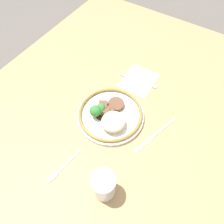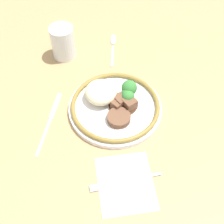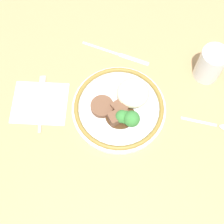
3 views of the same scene
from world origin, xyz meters
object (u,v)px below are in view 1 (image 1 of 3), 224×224
object	(u,v)px
knife	(154,135)
fork	(142,82)
juice_glass	(104,186)
spoon	(58,172)
plate	(110,115)

from	to	relation	value
knife	fork	bearing A→B (deg)	-124.44
juice_glass	spoon	size ratio (longest dim) A/B	0.67
plate	juice_glass	xyz separation A→B (m)	(0.23, 0.13, 0.03)
plate	spoon	bearing A→B (deg)	-6.31
knife	spoon	size ratio (longest dim) A/B	1.30
juice_glass	spoon	bearing A→B (deg)	-77.53
plate	spoon	distance (m)	0.27
juice_glass	fork	world-z (taller)	juice_glass
juice_glass	knife	size ratio (longest dim) A/B	0.52
plate	knife	xyz separation A→B (m)	(-0.02, 0.18, -0.02)
plate	spoon	xyz separation A→B (m)	(0.27, -0.03, -0.02)
plate	fork	world-z (taller)	plate
juice_glass	knife	distance (m)	0.26
fork	spoon	size ratio (longest dim) A/B	1.11
plate	juice_glass	bearing A→B (deg)	28.86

